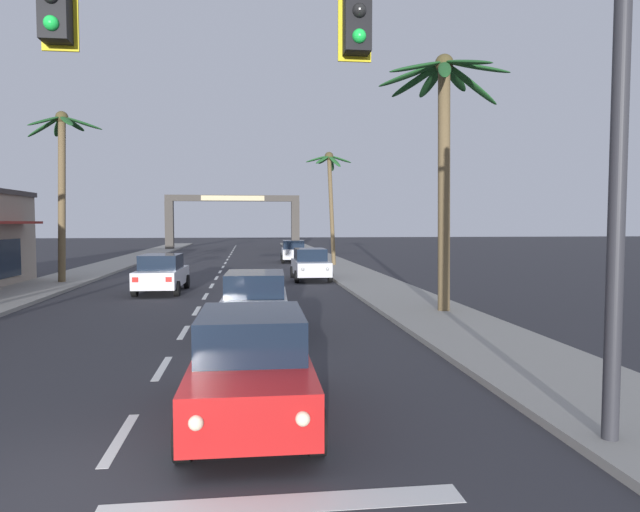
{
  "coord_description": "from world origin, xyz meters",
  "views": [
    {
      "loc": [
        1.86,
        -6.58,
        3.07
      ],
      "look_at": [
        3.68,
        8.0,
        2.2
      ],
      "focal_mm": 31.63,
      "sensor_mm": 36.0,
      "label": 1
    }
  ],
  "objects": [
    {
      "name": "palm_right_second",
      "position": [
        8.21,
        11.49,
        6.11
      ],
      "size": [
        4.12,
        4.45,
        8.57
      ],
      "color": "brown",
      "rests_on": "ground"
    },
    {
      "name": "palm_left_third",
      "position": [
        -7.29,
        22.65,
        5.89
      ],
      "size": [
        3.52,
        3.54,
        8.52
      ],
      "color": "brown",
      "rests_on": "ground"
    },
    {
      "name": "palm_right_farthest",
      "position": [
        7.39,
        32.25,
        5.86
      ],
      "size": [
        3.32,
        3.07,
        7.95
      ],
      "color": "brown",
      "rests_on": "ground"
    },
    {
      "name": "ground_plane",
      "position": [
        0.0,
        0.0,
        0.0
      ],
      "size": [
        220.0,
        220.0,
        0.0
      ],
      "primitive_type": "plane",
      "color": "#2D2D33"
    },
    {
      "name": "sedan_oncoming_far",
      "position": [
        -2.0,
        18.76,
        0.85
      ],
      "size": [
        2.06,
        4.49,
        1.68
      ],
      "color": "silver",
      "rests_on": "ground"
    },
    {
      "name": "sedan_parked_nearest_kerb",
      "position": [
        5.23,
        37.23,
        0.85
      ],
      "size": [
        2.06,
        4.49,
        1.68
      ],
      "color": "silver",
      "rests_on": "ground"
    },
    {
      "name": "sidewalk_right",
      "position": [
        7.8,
        20.0,
        0.07
      ],
      "size": [
        3.2,
        110.0,
        0.14
      ],
      "primitive_type": "cube",
      "color": "gray",
      "rests_on": "ground"
    },
    {
      "name": "sedan_parked_mid_kerb",
      "position": [
        5.08,
        23.39,
        0.85
      ],
      "size": [
        1.95,
        4.45,
        1.68
      ],
      "color": "silver",
      "rests_on": "ground"
    },
    {
      "name": "lane_markings",
      "position": [
        0.42,
        20.08,
        0.0
      ],
      "size": [
        4.28,
        88.06,
        0.01
      ],
      "color": "silver",
      "rests_on": "ground"
    },
    {
      "name": "sedan_third_in_queue",
      "position": [
        1.99,
        9.17,
        0.85
      ],
      "size": [
        2.09,
        4.5,
        1.68
      ],
      "color": "silver",
      "rests_on": "ground"
    },
    {
      "name": "sedan_lead_at_stop_bar",
      "position": [
        1.87,
        2.12,
        0.85
      ],
      "size": [
        1.99,
        4.47,
        1.68
      ],
      "color": "red",
      "rests_on": "ground"
    },
    {
      "name": "traffic_signal_mast",
      "position": [
        3.27,
        0.35,
        4.99
      ],
      "size": [
        10.73,
        0.41,
        6.95
      ],
      "color": "#2D2D33",
      "rests_on": "ground"
    },
    {
      "name": "sidewalk_left",
      "position": [
        -7.8,
        20.0,
        0.07
      ],
      "size": [
        3.2,
        110.0,
        0.14
      ],
      "primitive_type": "cube",
      "color": "gray",
      "rests_on": "ground"
    },
    {
      "name": "town_gateway_arch",
      "position": [
        0.0,
        58.13,
        4.06
      ],
      "size": [
        15.04,
        0.9,
        6.18
      ],
      "color": "#423D38",
      "rests_on": "ground"
    }
  ]
}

